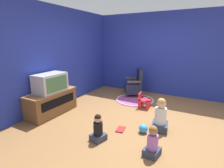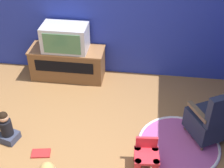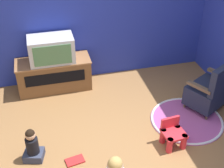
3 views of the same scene
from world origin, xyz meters
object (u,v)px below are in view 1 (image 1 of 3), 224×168
Objects in this scene: tv_cabinet at (52,102)px; yellow_kid_chair at (144,101)px; toy_ball at (143,128)px; child_watching_right at (98,129)px; book at (121,129)px; television at (50,83)px; child_watching_left at (160,117)px; child_watching_center at (152,143)px; black_armchair at (134,85)px.

tv_cabinet is 2.39m from yellow_kid_chair.
tv_cabinet reaches higher than toy_ball.
book is (0.53, -0.20, -0.21)m from child_watching_right.
yellow_kid_chair is 2.29× the size of toy_ball.
yellow_kid_chair is (1.48, -1.85, -0.62)m from television.
child_watching_left reaches higher than toy_ball.
yellow_kid_chair is at bearing 31.15° from child_watching_center.
toy_ball is at bearing -28.90° from child_watching_right.
yellow_kid_chair is at bearing -51.56° from tv_cabinet.
toy_ball reaches higher than book.
book is at bearing -87.75° from tv_cabinet.
child_watching_right reaches higher than toy_ball.
child_watching_center is at bearing -98.87° from television.
television is 2.72m from black_armchair.
book is (0.48, 0.79, -0.21)m from child_watching_center.
television reaches higher than toy_ball.
tv_cabinet is at bearing 90.09° from child_watching_right.
tv_cabinet is 2.68m from child_watching_center.
book is at bearing -13.34° from black_armchair.
tv_cabinet is at bearing 90.00° from television.
toy_ball is at bearing -84.72° from book.
book is (-2.32, -0.64, -0.34)m from black_armchair.
tv_cabinet is 1.71× the size of television.
television reaches higher than book.
child_watching_center is at bearing -71.77° from child_watching_right.
television is 4.34× the size of toy_ball.
television is 2.39m from toy_ball.
tv_cabinet is 0.50m from television.
tv_cabinet is 1.72m from child_watching_right.
tv_cabinet is 7.41× the size of toy_ball.
television reaches higher than black_armchair.
television is at bearing 82.16° from book.
toy_ball is (0.65, -0.64, -0.13)m from child_watching_right.
television reaches higher than yellow_kid_chair.
yellow_kid_chair is (1.48, -1.87, -0.13)m from tv_cabinet.
child_watching_center is 1.01× the size of child_watching_right.
black_armchair is 2.22× the size of yellow_kid_chair.
child_watching_center is 0.99m from child_watching_right.
child_watching_right is (-1.94, 0.21, 0.05)m from yellow_kid_chair.
black_armchair is 1.74× the size of child_watching_center.
child_watching_right is at bearing 149.25° from book.
black_armchair is 2.46m from toy_ball.
child_watching_center is (-0.41, -2.65, -0.08)m from tv_cabinet.
child_watching_center is at bearing 175.75° from child_watching_left.
tv_cabinet is at bearing 94.82° from toy_ball.
child_watching_center is 2.92× the size of toy_ball.
black_armchair is 3.25× the size of book.
yellow_kid_chair reaches higher than toy_ball.
black_armchair is 2.36m from child_watching_left.
television is 1.11× the size of child_watching_left.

